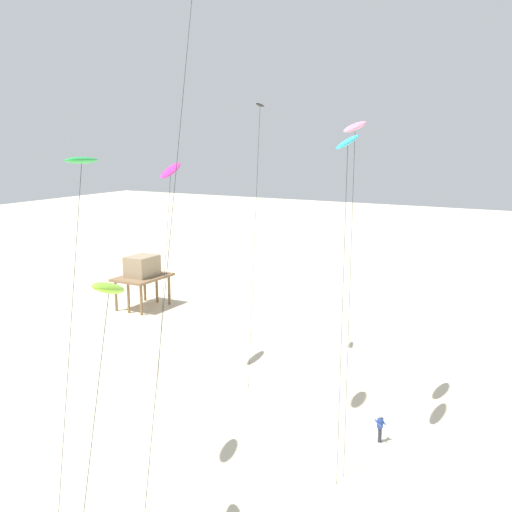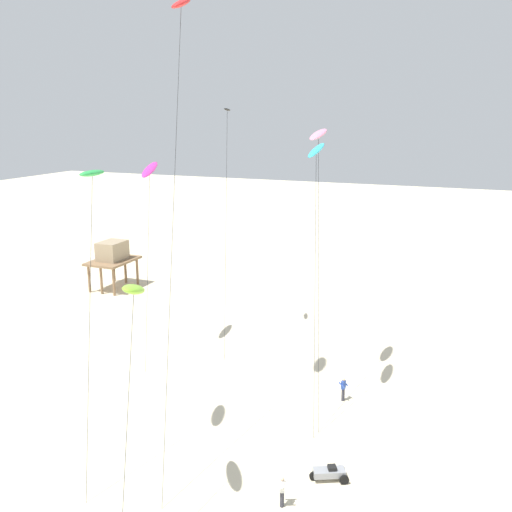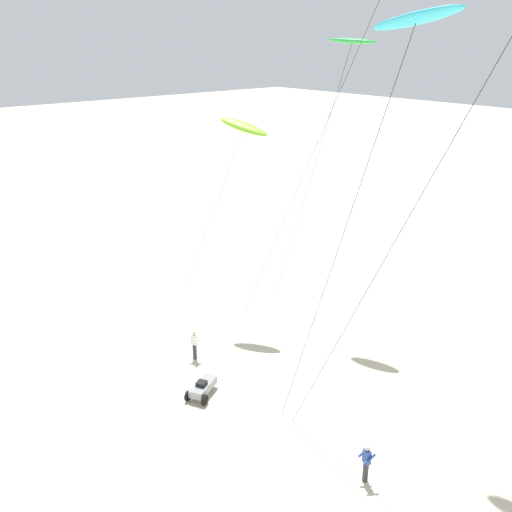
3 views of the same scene
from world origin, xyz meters
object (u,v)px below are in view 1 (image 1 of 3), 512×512
at_px(kite_green, 81,163).
at_px(kite_lime, 109,289).
at_px(kite_cyan, 348,144).
at_px(kite_flyer_middle, 380,427).
at_px(kite_black, 260,116).
at_px(kite_magenta, 171,172).
at_px(kite_pink, 355,129).
at_px(stilt_house, 142,270).

relative_size(kite_green, kite_lime, 1.34).
xyz_separation_m(kite_cyan, kite_flyer_middle, (1.05, -2.02, -15.87)).
relative_size(kite_green, kite_cyan, 0.94).
distance_m(kite_black, kite_magenta, 7.51).
xyz_separation_m(kite_cyan, kite_pink, (3.37, 0.85, 0.83)).
bearing_deg(kite_black, kite_cyan, -130.99).
height_order(kite_magenta, kite_flyer_middle, kite_magenta).
height_order(kite_black, kite_green, kite_black).
height_order(kite_lime, kite_magenta, kite_magenta).
bearing_deg(kite_lime, kite_black, 14.28).
relative_size(kite_magenta, kite_flyer_middle, 9.28).
bearing_deg(kite_flyer_middle, kite_green, 135.40).
bearing_deg(stilt_house, kite_pink, -116.55).
bearing_deg(stilt_house, kite_magenta, -133.75).
distance_m(kite_flyer_middle, stilt_house, 34.01).
height_order(kite_black, kite_cyan, kite_black).
bearing_deg(kite_magenta, stilt_house, 46.25).
xyz_separation_m(kite_magenta, stilt_house, (12.91, 13.49, -10.89)).
xyz_separation_m(kite_cyan, stilt_house, (16.90, 27.92, -12.90)).
bearing_deg(kite_green, kite_pink, -31.05).
bearing_deg(kite_lime, kite_pink, -11.22).
bearing_deg(kite_flyer_middle, kite_black, 57.58).
bearing_deg(kite_flyer_middle, kite_cyan, 117.40).
height_order(kite_magenta, kite_pink, kite_pink).
xyz_separation_m(kite_lime, kite_cyan, (13.77, -4.25, 5.30)).
distance_m(kite_lime, kite_magenta, 20.73).
xyz_separation_m(kite_pink, kite_flyer_middle, (-2.33, -2.87, -16.70)).
height_order(kite_lime, kite_flyer_middle, kite_lime).
xyz_separation_m(kite_black, kite_flyer_middle, (-7.60, -11.98, -17.68)).
relative_size(kite_black, kite_flyer_middle, 11.69).
bearing_deg(kite_cyan, kite_pink, 14.17).
relative_size(kite_black, kite_magenta, 1.26).
relative_size(kite_flyer_middle, stilt_house, 0.30).
distance_m(kite_green, kite_pink, 15.77).
relative_size(kite_lime, kite_pink, 0.67).
bearing_deg(kite_cyan, kite_flyer_middle, -62.60).
distance_m(kite_magenta, kite_cyan, 15.11).
relative_size(kite_lime, kite_cyan, 0.70).
bearing_deg(kite_black, kite_pink, -120.10).
relative_size(kite_black, kite_cyan, 1.12).
height_order(kite_green, kite_pink, kite_pink).
bearing_deg(kite_magenta, kite_lime, -150.17).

